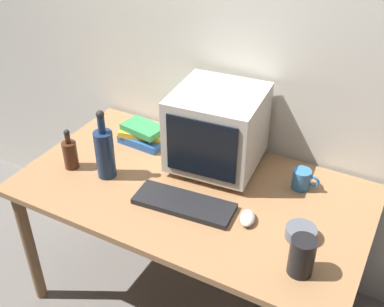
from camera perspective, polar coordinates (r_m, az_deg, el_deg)
ground_plane at (r=2.57m, az=-0.00°, el=-16.95°), size 6.00×6.00×0.00m
back_wall at (r=2.19m, az=6.17°, el=13.91°), size 4.00×0.08×2.50m
desk at (r=2.11m, az=-0.00°, el=-5.91°), size 1.52×0.84×0.72m
crt_monitor at (r=2.10m, az=3.10°, el=3.00°), size 0.41×0.42×0.37m
keyboard at (r=1.96m, az=-0.97°, el=-6.08°), size 0.43×0.19×0.02m
computer_mouse at (r=1.89m, az=6.72°, el=-7.75°), size 0.09×0.11×0.04m
bottle_tall at (r=2.10m, az=-10.51°, el=0.17°), size 0.08×0.08×0.33m
bottle_short at (r=2.21m, az=-14.52°, el=0.00°), size 0.07×0.07×0.20m
book_stack at (r=2.35m, az=-5.84°, el=2.38°), size 0.25×0.17×0.10m
mug at (r=2.09m, az=13.16°, el=-3.05°), size 0.12×0.08×0.09m
cd_spindle at (r=1.86m, az=13.04°, el=-9.34°), size 0.12×0.12×0.04m
metal_canister at (r=1.70m, az=13.14°, el=-12.00°), size 0.09×0.09×0.15m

